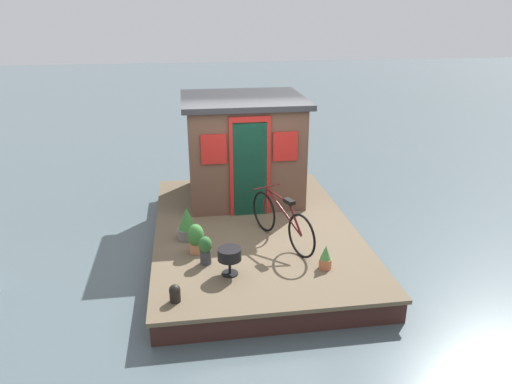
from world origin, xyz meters
TOP-DOWN VIEW (x-y plane):
  - ground_plane at (0.00, 0.00)m, footprint 60.00×60.00m
  - houseboat_deck at (0.00, 0.00)m, footprint 5.11×3.37m
  - houseboat_cabin at (1.44, 0.00)m, footprint 2.06×2.28m
  - bicycle at (-0.69, -0.34)m, footprint 1.64×0.75m
  - potted_plant_basil at (-1.19, 0.89)m, footprint 0.20×0.20m
  - potted_plant_mint at (-1.58, -0.80)m, footprint 0.18×0.18m
  - potted_plant_sage at (-0.32, 1.14)m, footprint 0.31×0.31m
  - potted_plant_succulent at (-0.82, 1.02)m, footprint 0.25×0.25m
  - charcoal_grill at (-1.55, 0.57)m, footprint 0.33×0.33m
  - mooring_bollard at (-2.12, 1.33)m, footprint 0.15×0.15m

SIDE VIEW (x-z plane):
  - ground_plane at x=0.00m, z-range 0.00..0.00m
  - houseboat_deck at x=0.00m, z-range 0.00..0.38m
  - mooring_bollard at x=-2.12m, z-range 0.38..0.62m
  - potted_plant_mint at x=-1.58m, z-range 0.37..0.73m
  - potted_plant_basil at x=-1.19m, z-range 0.40..0.83m
  - potted_plant_succulent at x=-0.82m, z-range 0.39..0.86m
  - potted_plant_sage at x=-0.32m, z-range 0.37..0.91m
  - charcoal_grill at x=-1.55m, z-range 0.48..0.88m
  - bicycle at x=-0.69m, z-range 0.35..1.17m
  - houseboat_cabin at x=1.44m, z-range 0.39..2.36m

